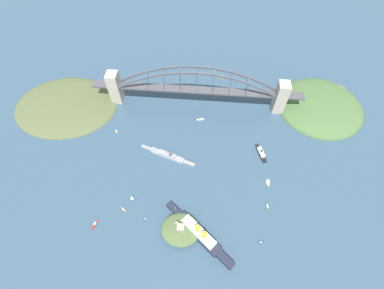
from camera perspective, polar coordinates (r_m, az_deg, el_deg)
name	(u,v)px	position (r m, az deg, el deg)	size (l,w,h in m)	color
ground_plane	(196,104)	(425.69, 0.91, 8.25)	(1400.00, 1400.00, 0.00)	#334C60
harbor_arch_bridge	(197,91)	(405.17, 0.97, 10.99)	(303.96, 18.36, 67.93)	#ADA38E
headland_west_shore	(320,107)	(465.26, 24.88, 7.11)	(127.19, 124.82, 27.19)	#476638
headland_east_shore	(68,105)	(464.09, -24.13, 7.35)	(154.06, 125.58, 16.98)	#515B38
ocean_liner	(199,233)	(320.72, 1.44, -17.75)	(80.76, 69.71, 20.06)	#1E2333
naval_cruiser	(168,155)	(367.77, -4.96, -2.24)	(74.92, 28.03, 16.38)	gray
harbor_ferry_steamer	(261,153)	(380.20, 14.02, -1.69)	(14.11, 29.31, 7.88)	black
fort_island_mid_harbor	(181,229)	(322.67, -2.31, -17.06)	(44.16, 38.98, 15.55)	#4C6038
seaplane_taxiing_near_bridge	(229,89)	(449.21, 7.56, 11.21)	(7.53, 11.03, 4.86)	#B7B7B2
seaplane_second_in_formation	(222,78)	(467.06, 6.18, 13.50)	(8.82, 9.48, 5.21)	#B7B7B2
small_boat_0	(95,224)	(346.92, -19.34, -15.21)	(4.76, 12.05, 2.21)	#B2231E
small_boat_1	(146,219)	(335.14, -9.51, -14.82)	(1.75, 7.11, 2.06)	#234C8C
small_boat_2	(123,209)	(344.28, -13.92, -12.83)	(6.54, 5.06, 2.22)	gold
small_boat_3	(267,207)	(347.52, 15.26, -12.31)	(3.46, 12.27, 1.96)	#2D6B3D
small_boat_4	(261,242)	(331.62, 13.96, -18.94)	(6.70, 4.49, 2.29)	#234C8C
small_boat_5	(201,119)	(405.49, 1.77, 5.20)	(10.79, 3.49, 2.09)	silver
small_boat_6	(268,180)	(359.11, 15.43, -7.08)	(6.52, 10.56, 9.65)	silver
small_boat_7	(132,197)	(344.15, -12.27, -10.57)	(8.41, 5.62, 9.56)	#234C8C
small_boat_8	(116,130)	(404.00, -15.35, 2.83)	(4.47, 5.72, 6.76)	gold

